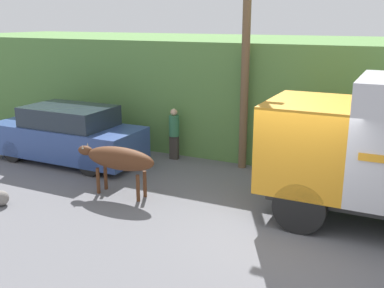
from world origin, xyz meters
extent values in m
plane|color=slate|center=(0.00, 0.00, 0.00)|extent=(60.00, 60.00, 0.00)
cube|color=#568442|center=(0.00, 7.14, 1.78)|extent=(32.00, 6.77, 3.56)
cube|color=orange|center=(0.11, 1.12, 1.63)|extent=(1.80, 2.39, 1.83)
cube|color=#232D38|center=(-0.81, 1.12, 1.96)|extent=(0.04, 2.03, 0.64)
cylinder|color=black|center=(0.20, 0.18, 0.54)|extent=(1.08, 0.53, 1.08)
ellipsoid|color=#512D19|center=(-4.21, 0.15, 0.95)|extent=(1.89, 0.56, 0.56)
ellipsoid|color=#512D19|center=(-5.26, 0.15, 1.02)|extent=(0.42, 0.24, 0.24)
cone|color=#B7AD93|center=(-5.26, 0.05, 1.14)|extent=(0.06, 0.06, 0.11)
cone|color=#B7AD93|center=(-5.26, 0.24, 1.14)|extent=(0.06, 0.06, 0.11)
cylinder|color=#512D19|center=(-4.79, -0.01, 0.33)|extent=(0.09, 0.09, 0.66)
cylinder|color=#512D19|center=(-4.79, 0.30, 0.33)|extent=(0.09, 0.09, 0.66)
cylinder|color=#512D19|center=(-3.62, -0.01, 0.33)|extent=(0.09, 0.09, 0.66)
cylinder|color=#512D19|center=(-3.62, 0.30, 0.33)|extent=(0.09, 0.09, 0.66)
cube|color=#334C8C|center=(-7.26, 1.78, 0.65)|extent=(4.71, 1.86, 0.94)
cube|color=#232D38|center=(-7.14, 1.78, 1.41)|extent=(2.59, 1.71, 0.59)
cylinder|color=black|center=(-8.72, 1.00, 0.33)|extent=(0.66, 0.30, 0.66)
cylinder|color=black|center=(-5.80, 1.00, 0.33)|extent=(0.66, 0.30, 0.66)
cube|color=#38332D|center=(-4.43, 3.34, 0.37)|extent=(0.28, 0.20, 0.74)
cylinder|color=#33724C|center=(-4.43, 3.34, 1.06)|extent=(0.35, 0.35, 0.64)
sphere|color=#DBB28E|center=(-4.43, 3.34, 1.49)|extent=(0.21, 0.21, 0.21)
cylinder|color=brown|center=(-2.25, 3.50, 3.38)|extent=(0.23, 0.23, 6.75)
sphere|color=gray|center=(-6.37, -1.63, 0.18)|extent=(0.36, 0.36, 0.36)
camera|label=1|loc=(1.90, -8.45, 4.23)|focal=42.00mm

